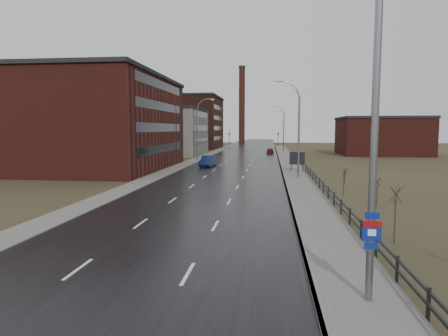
% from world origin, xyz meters
% --- Properties ---
extents(ground, '(320.00, 320.00, 0.00)m').
position_xyz_m(ground, '(0.00, 0.00, 0.00)').
color(ground, '#2D2819').
rests_on(ground, ground).
extents(road, '(14.00, 300.00, 0.06)m').
position_xyz_m(road, '(0.00, 60.00, 0.03)').
color(road, black).
rests_on(road, ground).
extents(sidewalk_right, '(3.20, 180.00, 0.18)m').
position_xyz_m(sidewalk_right, '(8.60, 35.00, 0.09)').
color(sidewalk_right, '#595651').
rests_on(sidewalk_right, ground).
extents(curb_right, '(0.16, 180.00, 0.18)m').
position_xyz_m(curb_right, '(7.08, 35.00, 0.09)').
color(curb_right, slate).
rests_on(curb_right, ground).
extents(sidewalk_left, '(2.40, 260.00, 0.12)m').
position_xyz_m(sidewalk_left, '(-8.20, 60.00, 0.06)').
color(sidewalk_left, '#595651').
rests_on(sidewalk_left, ground).
extents(warehouse_near, '(22.44, 28.56, 13.50)m').
position_xyz_m(warehouse_near, '(-20.99, 45.00, 6.76)').
color(warehouse_near, '#471914').
rests_on(warehouse_near, ground).
extents(warehouse_mid, '(16.32, 20.40, 10.50)m').
position_xyz_m(warehouse_mid, '(-17.99, 78.00, 5.26)').
color(warehouse_mid, slate).
rests_on(warehouse_mid, ground).
extents(warehouse_far, '(26.52, 24.48, 15.50)m').
position_xyz_m(warehouse_far, '(-22.99, 108.00, 7.76)').
color(warehouse_far, '#331611').
rests_on(warehouse_far, ground).
extents(building_right, '(18.36, 16.32, 8.50)m').
position_xyz_m(building_right, '(30.30, 82.00, 4.26)').
color(building_right, '#471914').
rests_on(building_right, ground).
extents(smokestack, '(2.70, 2.70, 30.70)m').
position_xyz_m(smokestack, '(-6.00, 150.00, 15.50)').
color(smokestack, '#331611').
rests_on(smokestack, ground).
extents(streetlight_main, '(3.91, 0.29, 12.11)m').
position_xyz_m(streetlight_main, '(8.47, 2.00, 6.06)').
color(streetlight_main, slate).
rests_on(streetlight_main, ground).
extents(streetlight_right_mid, '(3.36, 0.28, 11.35)m').
position_xyz_m(streetlight_right_mid, '(8.50, 36.00, 5.84)').
color(streetlight_right_mid, slate).
rests_on(streetlight_right_mid, ground).
extents(streetlight_left, '(3.36, 0.28, 11.35)m').
position_xyz_m(streetlight_left, '(-7.70, 62.00, 5.84)').
color(streetlight_left, slate).
rests_on(streetlight_left, ground).
extents(streetlight_right_far, '(3.36, 0.28, 11.35)m').
position_xyz_m(streetlight_right_far, '(8.50, 90.00, 5.84)').
color(streetlight_right_far, slate).
rests_on(streetlight_right_far, ground).
extents(guardrail, '(0.10, 53.05, 1.10)m').
position_xyz_m(guardrail, '(10.30, 18.31, 0.71)').
color(guardrail, black).
rests_on(guardrail, ground).
extents(shrub_c, '(0.69, 0.73, 2.96)m').
position_xyz_m(shrub_c, '(11.85, 9.58, 1.58)').
color(shrub_c, '#382D23').
rests_on(shrub_c, ground).
extents(shrub_d, '(0.52, 0.54, 2.16)m').
position_xyz_m(shrub_d, '(13.54, 19.59, 1.15)').
color(shrub_d, '#382D23').
rests_on(shrub_d, ground).
extents(shrub_e, '(0.54, 0.57, 2.29)m').
position_xyz_m(shrub_e, '(11.93, 24.31, 1.21)').
color(shrub_e, '#382D23').
rests_on(shrub_e, ground).
extents(shrub_f, '(0.40, 0.42, 1.67)m').
position_xyz_m(shrub_f, '(13.36, 31.67, 0.89)').
color(shrub_f, '#382D23').
rests_on(shrub_f, ground).
extents(billboard, '(2.03, 0.17, 2.73)m').
position_xyz_m(billboard, '(9.10, 42.78, 1.80)').
color(billboard, black).
rests_on(billboard, ground).
extents(traffic_light_left, '(0.58, 2.73, 5.30)m').
position_xyz_m(traffic_light_left, '(-8.00, 120.00, 4.60)').
color(traffic_light_left, black).
rests_on(traffic_light_left, ground).
extents(traffic_light_right, '(0.58, 2.73, 5.30)m').
position_xyz_m(traffic_light_right, '(8.00, 120.00, 4.60)').
color(traffic_light_right, black).
rests_on(traffic_light_right, ground).
extents(car_near, '(2.17, 5.14, 1.65)m').
position_xyz_m(car_near, '(-3.94, 49.01, 0.83)').
color(car_near, '#0E1E47').
rests_on(car_near, ground).
extents(car_far, '(1.60, 3.96, 1.35)m').
position_xyz_m(car_far, '(5.50, 81.99, 0.67)').
color(car_far, '#550E19').
rests_on(car_far, ground).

